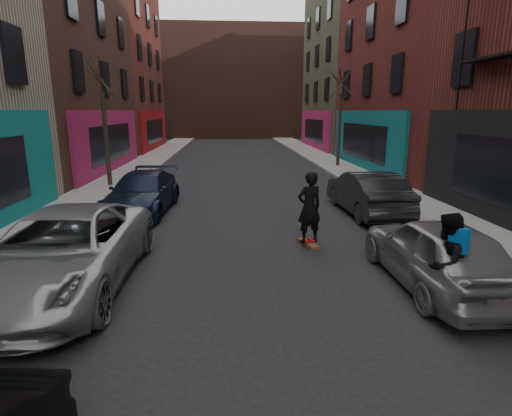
{
  "coord_description": "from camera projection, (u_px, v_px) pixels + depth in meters",
  "views": [
    {
      "loc": [
        -0.67,
        -0.74,
        3.46
      ],
      "look_at": [
        -0.15,
        6.89,
        1.6
      ],
      "focal_mm": 28.0,
      "sensor_mm": 36.0,
      "label": 1
    }
  ],
  "objects": [
    {
      "name": "sidewalk_left",
      "position": [
        155.0,
        157.0,
        30.23
      ],
      "size": [
        2.5,
        84.0,
        0.13
      ],
      "primitive_type": "cube",
      "color": "gray",
      "rests_on": "ground"
    },
    {
      "name": "sidewalk_right",
      "position": [
        318.0,
        156.0,
        31.06
      ],
      "size": [
        2.5,
        84.0,
        0.13
      ],
      "primitive_type": "cube",
      "color": "gray",
      "rests_on": "ground"
    },
    {
      "name": "building_far",
      "position": [
        232.0,
        84.0,
        54.21
      ],
      "size": [
        40.0,
        10.0,
        14.0
      ],
      "primitive_type": "cube",
      "color": "#47281E",
      "rests_on": "ground"
    },
    {
      "name": "tree_left_far",
      "position": [
        104.0,
        113.0,
        17.81
      ],
      "size": [
        2.0,
        2.0,
        6.5
      ],
      "primitive_type": null,
      "color": "black",
      "rests_on": "sidewalk_left"
    },
    {
      "name": "tree_right_far",
      "position": [
        340.0,
        110.0,
        24.42
      ],
      "size": [
        2.0,
        2.0,
        6.8
      ],
      "primitive_type": null,
      "color": "black",
      "rests_on": "sidewalk_right"
    },
    {
      "name": "parked_left_far",
      "position": [
        64.0,
        251.0,
        7.88
      ],
      "size": [
        2.65,
        5.6,
        1.55
      ],
      "primitive_type": "imported",
      "rotation": [
        0.0,
        0.0,
        -0.01
      ],
      "color": "#92969A",
      "rests_on": "ground"
    },
    {
      "name": "parked_left_end",
      "position": [
        142.0,
        193.0,
        13.88
      ],
      "size": [
        2.26,
        4.91,
        1.39
      ],
      "primitive_type": "imported",
      "rotation": [
        0.0,
        0.0,
        -0.07
      ],
      "color": "black",
      "rests_on": "ground"
    },
    {
      "name": "parked_right_far",
      "position": [
        436.0,
        252.0,
        7.96
      ],
      "size": [
        1.72,
        4.25,
        1.45
      ],
      "primitive_type": "imported",
      "rotation": [
        0.0,
        0.0,
        3.14
      ],
      "color": "gray",
      "rests_on": "ground"
    },
    {
      "name": "parked_right_end",
      "position": [
        367.0,
        192.0,
        13.68
      ],
      "size": [
        1.72,
        4.56,
        1.49
      ],
      "primitive_type": "imported",
      "rotation": [
        0.0,
        0.0,
        3.17
      ],
      "color": "black",
      "rests_on": "ground"
    },
    {
      "name": "skateboard",
      "position": [
        308.0,
        244.0,
        10.53
      ],
      "size": [
        0.46,
        0.83,
        0.1
      ],
      "primitive_type": "cube",
      "rotation": [
        0.0,
        0.0,
        0.33
      ],
      "color": "brown",
      "rests_on": "ground"
    },
    {
      "name": "skateboarder",
      "position": [
        309.0,
        208.0,
        10.3
      ],
      "size": [
        0.79,
        0.64,
        1.87
      ],
      "primitive_type": "imported",
      "rotation": [
        0.0,
        0.0,
        3.47
      ],
      "color": "black",
      "rests_on": "skateboard"
    },
    {
      "name": "pedestrian",
      "position": [
        445.0,
        264.0,
        6.82
      ],
      "size": [
        1.11,
        1.05,
        1.82
      ],
      "rotation": [
        0.0,
        0.0,
        3.71
      ],
      "color": "black",
      "rests_on": "ground"
    }
  ]
}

